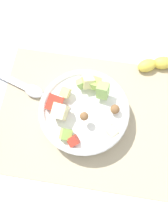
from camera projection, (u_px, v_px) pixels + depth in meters
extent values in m
plane|color=silver|center=(90.00, 118.00, 0.66)|extent=(2.40, 2.40, 0.00)
cube|color=tan|center=(90.00, 118.00, 0.65)|extent=(0.49, 0.37, 0.01)
cylinder|color=white|center=(84.00, 114.00, 0.63)|extent=(0.21, 0.21, 0.05)
torus|color=white|center=(84.00, 111.00, 0.61)|extent=(0.23, 0.23, 0.02)
sphere|color=brown|center=(115.00, 109.00, 0.59)|extent=(0.03, 0.03, 0.03)
cube|color=beige|center=(88.00, 81.00, 0.60)|extent=(0.04, 0.05, 0.04)
cube|color=#93C160|center=(103.00, 91.00, 0.59)|extent=(0.04, 0.04, 0.05)
cube|color=#BC3828|center=(55.00, 101.00, 0.59)|extent=(0.05, 0.05, 0.05)
cube|color=beige|center=(60.00, 112.00, 0.58)|extent=(0.04, 0.05, 0.04)
cube|color=beige|center=(112.00, 130.00, 0.59)|extent=(0.04, 0.04, 0.03)
cube|color=#E5D684|center=(65.00, 92.00, 0.60)|extent=(0.03, 0.04, 0.03)
cube|color=#BC3828|center=(73.00, 141.00, 0.57)|extent=(0.03, 0.04, 0.03)
cube|color=#93C160|center=(81.00, 84.00, 0.61)|extent=(0.03, 0.02, 0.03)
sphere|color=brown|center=(84.00, 116.00, 0.56)|extent=(0.03, 0.03, 0.03)
cube|color=#9EC656|center=(66.00, 134.00, 0.57)|extent=(0.03, 0.03, 0.03)
cube|color=#9EC656|center=(95.00, 83.00, 0.60)|extent=(0.03, 0.04, 0.03)
ellipsoid|color=#B7B7BC|center=(34.00, 91.00, 0.67)|extent=(0.06, 0.05, 0.01)
cube|color=#B7B7BC|center=(1.00, 75.00, 0.69)|extent=(0.18, 0.08, 0.01)
ellipsoid|color=yellow|center=(163.00, 63.00, 0.69)|extent=(0.06, 0.05, 0.04)
ellipsoid|color=yellow|center=(147.00, 65.00, 0.69)|extent=(0.07, 0.06, 0.04)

